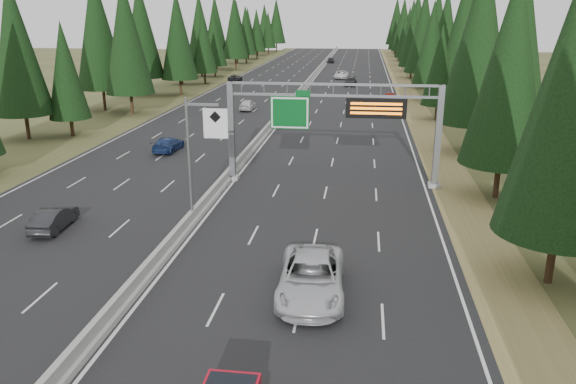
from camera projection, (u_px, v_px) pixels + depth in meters
The scene contains 18 objects.
road at pixel (295, 99), 87.81m from camera, with size 32.00×260.00×0.08m, color black.
shoulder_right at pixel (411, 101), 85.58m from camera, with size 3.60×260.00×0.06m, color olive.
shoulder_left at pixel (185, 97), 90.06m from camera, with size 3.60×260.00×0.06m, color #3C431F.
median_barrier at pixel (295, 96), 87.70m from camera, with size 0.70×260.00×0.85m.
sign_gantry at pixel (341, 118), 42.50m from camera, with size 16.75×0.98×7.80m.
hov_sign_pole at pixel (198, 153), 34.36m from camera, with size 2.80×0.50×8.00m.
tree_row_right at pixel (448, 39), 79.23m from camera, with size 10.89×240.95×18.61m.
tree_row_left at pixel (132, 38), 79.76m from camera, with size 12.08×240.79×18.93m.
silver_minivan at pixel (311, 277), 26.47m from camera, with size 3.06×6.65×1.85m, color silver.
car_ahead_green at pixel (291, 113), 71.10m from camera, with size 1.68×4.17×1.42m, color #124E35.
car_ahead_dkred at pixel (390, 98), 84.04m from camera, with size 1.40×4.01×1.32m, color #50100B.
car_ahead_dkgrey at pixel (350, 82), 103.05m from camera, with size 2.08×5.11×1.48m, color black.
car_ahead_white at pixel (342, 75), 114.45m from camera, with size 2.57×5.57×1.55m, color silver.
car_ahead_far at pixel (331, 60), 150.59m from camera, with size 1.72×4.27×1.45m, color black.
car_onc_near at pixel (54, 218), 34.66m from camera, with size 1.48×4.25×1.40m, color black.
car_onc_blue at pixel (168, 144), 54.28m from camera, with size 1.93×4.76×1.38m, color navy.
car_onc_white at pixel (248, 105), 77.25m from camera, with size 1.78×4.42×1.51m, color silver.
car_onc_far at pixel (235, 78), 109.79m from camera, with size 2.20×4.76×1.32m, color black.
Camera 1 is at (10.49, -7.47, 12.90)m, focal length 35.00 mm.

